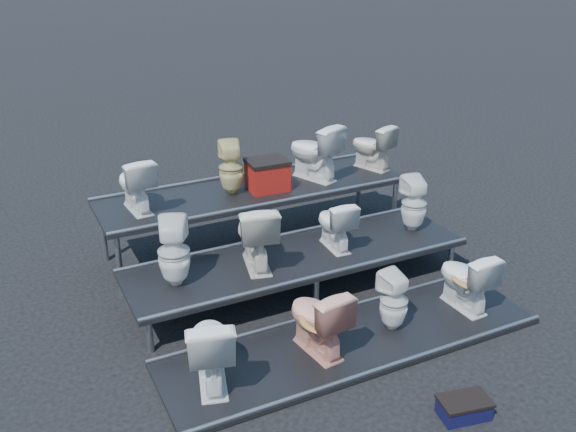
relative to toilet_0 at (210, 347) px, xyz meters
name	(u,v)px	position (x,y,z in m)	size (l,w,h in m)	color
ground	(298,288)	(1.60, 1.30, -0.46)	(80.00, 80.00, 0.00)	black
tier_front	(352,341)	(1.60, 0.00, -0.43)	(4.20, 1.20, 0.06)	black
tier_mid	(298,272)	(1.60, 1.30, -0.23)	(4.20, 1.20, 0.46)	black
tier_back	(255,218)	(1.60, 2.60, -0.03)	(4.20, 1.20, 0.86)	black
toilet_0	(210,347)	(0.00, 0.00, 0.00)	(0.45, 0.79, 0.80)	white
toilet_1	(317,319)	(1.16, 0.00, -0.02)	(0.43, 0.75, 0.77)	#E39783
toilet_2	(394,301)	(2.10, 0.00, -0.06)	(0.31, 0.31, 0.68)	white
toilet_3	(465,279)	(3.09, 0.00, -0.04)	(0.41, 0.72, 0.73)	white
toilet_4	(174,252)	(0.07, 1.30, 0.39)	(0.36, 0.36, 0.79)	white
toilet_5	(256,234)	(1.05, 1.30, 0.40)	(0.45, 0.79, 0.81)	beige
toilet_6	(335,224)	(2.10, 1.30, 0.32)	(0.36, 0.63, 0.64)	white
toilet_7	(414,203)	(3.28, 1.30, 0.36)	(0.33, 0.34, 0.73)	white
toilet_8	(135,184)	(0.00, 2.60, 0.75)	(0.39, 0.68, 0.70)	white
toilet_9	(231,168)	(1.27, 2.60, 0.75)	(0.32, 0.33, 0.71)	#D8CB83
toilet_10	(314,151)	(2.50, 2.60, 0.80)	(0.45, 0.78, 0.80)	white
toilet_11	(372,146)	(3.45, 2.60, 0.73)	(0.37, 0.65, 0.67)	beige
red_crate	(267,176)	(1.75, 2.51, 0.58)	(0.51, 0.41, 0.37)	#9E1F11
step_stool	(464,409)	(1.93, -1.40, -0.38)	(0.45, 0.27, 0.16)	black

